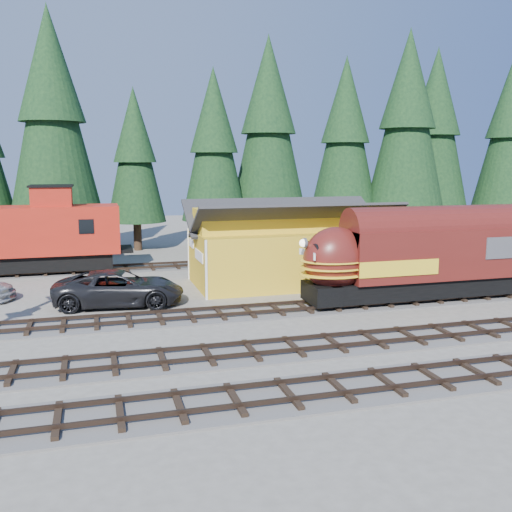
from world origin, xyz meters
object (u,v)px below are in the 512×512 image
object	(u,v)px
depot	(290,237)
pickup_truck_a	(119,288)
locomotive	(421,259)
caboose	(38,234)

from	to	relation	value
depot	pickup_truck_a	world-z (taller)	depot
locomotive	caboose	distance (m)	25.25
locomotive	depot	bearing A→B (deg)	129.63
depot	pickup_truck_a	xyz separation A→B (m)	(-10.75, -2.95, -2.01)
depot	caboose	world-z (taller)	caboose
caboose	pickup_truck_a	distance (m)	11.67
pickup_truck_a	depot	bearing A→B (deg)	-67.80
pickup_truck_a	caboose	bearing A→B (deg)	31.88
depot	caboose	distance (m)	17.34
depot	pickup_truck_a	distance (m)	11.33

